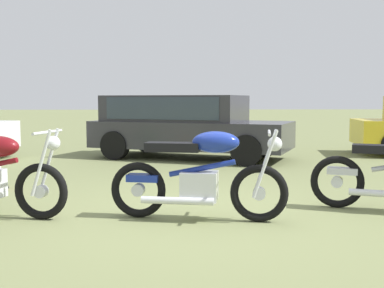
{
  "coord_description": "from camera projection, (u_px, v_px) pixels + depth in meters",
  "views": [
    {
      "loc": [
        -0.32,
        -5.55,
        1.33
      ],
      "look_at": [
        0.06,
        1.72,
        0.66
      ],
      "focal_mm": 45.07,
      "sensor_mm": 36.0,
      "label": 1
    }
  ],
  "objects": [
    {
      "name": "ground_plane",
      "position": [
        195.0,
        214.0,
        5.66
      ],
      "size": [
        120.0,
        120.0,
        0.0
      ],
      "primitive_type": "plane",
      "color": "olive"
    },
    {
      "name": "motorcycle_blue",
      "position": [
        200.0,
        176.0,
        5.33
      ],
      "size": [
        1.97,
        0.72,
        1.02
      ],
      "rotation": [
        0.0,
        0.0,
        -0.2
      ],
      "color": "black",
      "rests_on": "ground"
    },
    {
      "name": "car_charcoal",
      "position": [
        183.0,
        122.0,
        10.99
      ],
      "size": [
        4.76,
        3.41,
        1.43
      ],
      "rotation": [
        0.0,
        0.0,
        -0.42
      ],
      "color": "#2D2D33",
      "rests_on": "ground"
    }
  ]
}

